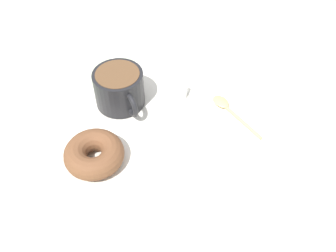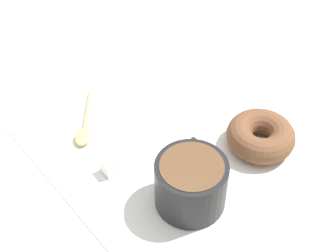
{
  "view_description": "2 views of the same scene",
  "coord_description": "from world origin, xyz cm",
  "px_view_note": "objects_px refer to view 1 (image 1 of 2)",
  "views": [
    {
      "loc": [
        39.23,
        8.88,
        49.44
      ],
      "look_at": [
        -1.53,
        -2.34,
        2.3
      ],
      "focal_mm": 40.0,
      "sensor_mm": 36.0,
      "label": 1
    },
    {
      "loc": [
        -32.23,
        -38.62,
        49.22
      ],
      "look_at": [
        -1.53,
        -2.34,
        2.3
      ],
      "focal_mm": 50.0,
      "sensor_mm": 36.0,
      "label": 2
    }
  ],
  "objects_px": {
    "donut": "(94,154)",
    "spoon": "(227,107)",
    "sugar_cube": "(182,90)",
    "coffee_cup": "(119,88)"
  },
  "relations": [
    {
      "from": "spoon",
      "to": "sugar_cube",
      "type": "distance_m",
      "value": 0.09
    },
    {
      "from": "coffee_cup",
      "to": "donut",
      "type": "xyz_separation_m",
      "value": [
        0.14,
        0.01,
        -0.02
      ]
    },
    {
      "from": "coffee_cup",
      "to": "spoon",
      "type": "distance_m",
      "value": 0.2
    },
    {
      "from": "coffee_cup",
      "to": "sugar_cube",
      "type": "bearing_deg",
      "value": 116.08
    },
    {
      "from": "donut",
      "to": "spoon",
      "type": "bearing_deg",
      "value": 133.28
    },
    {
      "from": "coffee_cup",
      "to": "sugar_cube",
      "type": "xyz_separation_m",
      "value": [
        -0.05,
        0.1,
        -0.03
      ]
    },
    {
      "from": "donut",
      "to": "sugar_cube",
      "type": "bearing_deg",
      "value": 153.0
    },
    {
      "from": "sugar_cube",
      "to": "donut",
      "type": "bearing_deg",
      "value": -27.0
    },
    {
      "from": "donut",
      "to": "sugar_cube",
      "type": "height_order",
      "value": "donut"
    },
    {
      "from": "spoon",
      "to": "sugar_cube",
      "type": "xyz_separation_m",
      "value": [
        -0.02,
        -0.09,
        0.01
      ]
    }
  ]
}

